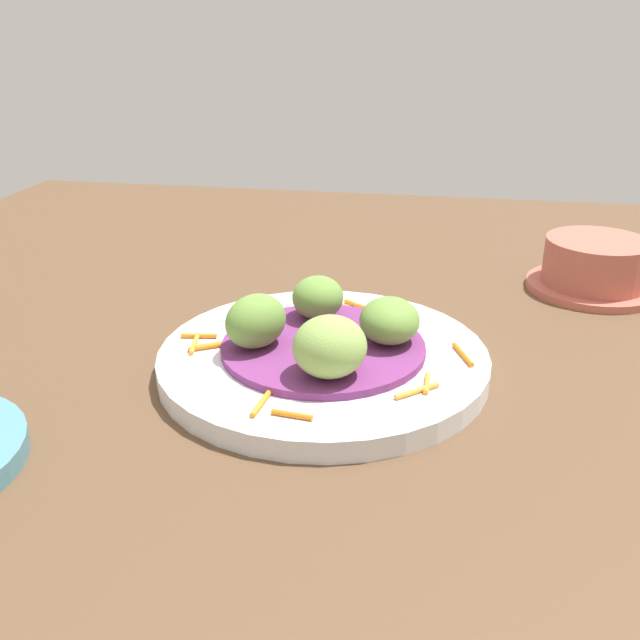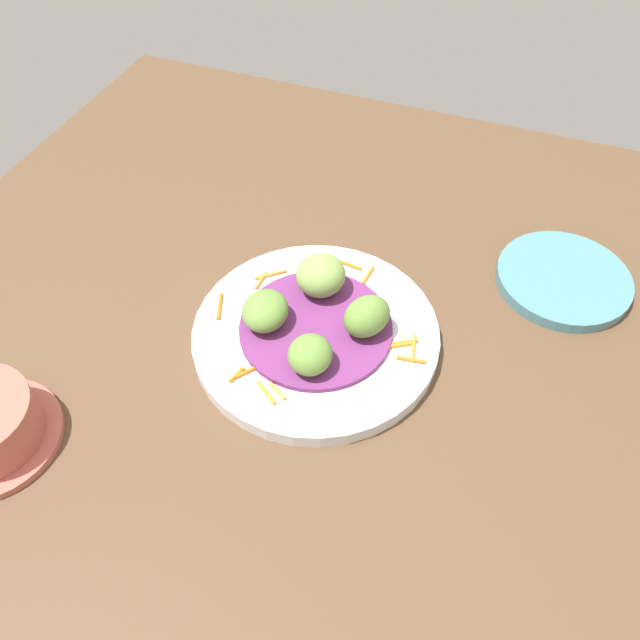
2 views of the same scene
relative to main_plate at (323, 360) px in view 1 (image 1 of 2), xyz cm
name	(u,v)px [view 1 (image 1 of 2)]	position (x,y,z in cm)	size (l,w,h in cm)	color
table_surface	(291,346)	(5.76, 3.95, -1.86)	(110.00, 110.00, 2.00)	brown
main_plate	(323,360)	(0.00, 0.00, 0.00)	(26.34, 26.34, 1.71)	silver
cabbage_bed	(323,347)	(0.00, 0.00, 1.17)	(16.27, 16.27, 0.64)	#702D6B
carrot_garnish	(319,349)	(-0.27, 0.30, 1.06)	(21.33, 23.86, 0.40)	orange
guac_scoop_left	(389,320)	(1.35, -5.09, 3.27)	(4.79, 5.38, 3.55)	olive
guac_scoop_center	(318,297)	(5.09, 1.35, 3.31)	(4.58, 4.38, 3.64)	olive
guac_scoop_right	(256,321)	(-1.35, 5.09, 3.61)	(5.26, 4.11, 4.23)	olive
guac_scoop_back	(330,347)	(-5.09, -1.35, 3.73)	(5.44, 5.27, 4.47)	#84A851
terracotta_bowl	(595,267)	(22.37, -24.49, 1.67)	(13.29, 13.29, 5.44)	#B75B4C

